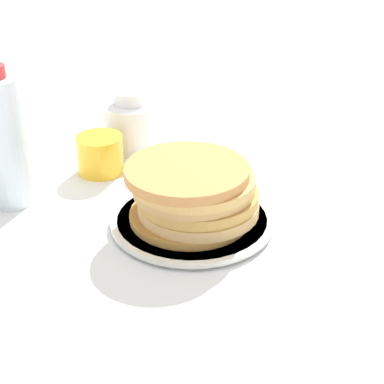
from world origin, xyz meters
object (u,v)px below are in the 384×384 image
at_px(pancake_stack, 194,192).
at_px(water_bottle_near, 3,141).
at_px(cream_jug, 132,123).
at_px(plate, 192,221).
at_px(juice_glass, 100,154).

height_order(pancake_stack, water_bottle_near, water_bottle_near).
height_order(cream_jug, water_bottle_near, water_bottle_near).
relative_size(cream_jug, water_bottle_near, 0.50).
distance_m(plate, juice_glass, 0.23).
bearing_deg(cream_jug, juice_glass, -178.31).
height_order(pancake_stack, juice_glass, pancake_stack).
distance_m(juice_glass, water_bottle_near, 0.17).
xyz_separation_m(pancake_stack, cream_jug, (0.20, 0.22, -0.01)).
bearing_deg(juice_glass, pancake_stack, -112.84).
distance_m(pancake_stack, cream_jug, 0.30).
height_order(juice_glass, cream_jug, cream_jug).
xyz_separation_m(juice_glass, cream_jug, (0.11, 0.00, 0.01)).
distance_m(plate, pancake_stack, 0.05).
bearing_deg(pancake_stack, plate, 100.47).
relative_size(juice_glass, water_bottle_near, 0.36).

